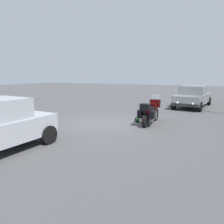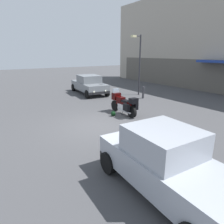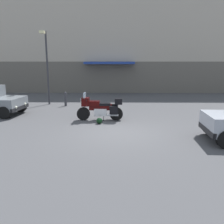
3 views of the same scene
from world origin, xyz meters
name	(u,v)px [view 3 (image 3 of 3)]	position (x,y,z in m)	size (l,w,h in m)	color
ground_plane	(119,133)	(0.00, 0.00, 0.00)	(80.00, 80.00, 0.00)	#424244
building_facade_rear	(117,42)	(0.00, 13.58, 4.54)	(30.86, 3.40, 9.16)	#A89E8E
motorcycle	(101,108)	(-0.88, 2.08, 0.62)	(2.26, 0.76, 1.36)	black
helmet	(99,121)	(-0.90, 1.39, 0.14)	(0.28, 0.28, 0.28)	black
streetlamp_curbside	(46,61)	(-4.62, 6.32, 2.88)	(0.28, 0.94, 4.72)	#2D2D33
bollard_curbside	(65,98)	(-3.38, 5.84, 0.49)	(0.16, 0.16, 0.93)	#333338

